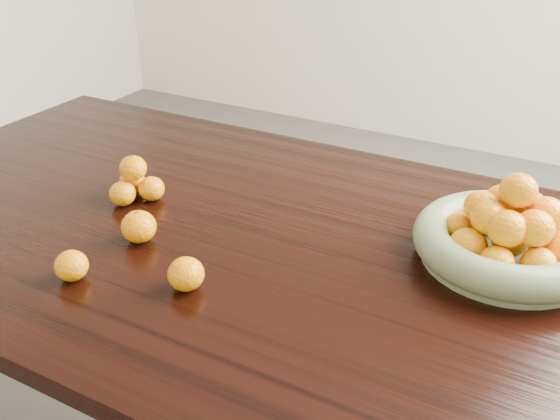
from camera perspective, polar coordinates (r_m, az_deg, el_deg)
The scene contains 6 objects.
dining_table at distance 1.29m, azimuth -0.40°, elevation -6.03°, with size 2.00×1.00×0.75m.
fruit_bowl at distance 1.23m, azimuth 20.17°, elevation -2.41°, with size 0.35×0.35×0.18m.
orange_pyramid at distance 1.42m, azimuth -13.13°, elevation 2.46°, with size 0.12×0.12×0.10m.
loose_orange_0 at distance 1.25m, azimuth -12.79°, elevation -1.50°, with size 0.07×0.07×0.06m, color orange.
loose_orange_1 at distance 1.17m, azimuth -18.53°, elevation -4.85°, with size 0.06×0.06×0.06m, color orange.
loose_orange_2 at distance 1.10m, azimuth -8.59°, elevation -5.81°, with size 0.06×0.06×0.06m, color orange.
Camera 1 is at (0.52, -0.93, 1.39)m, focal length 40.00 mm.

